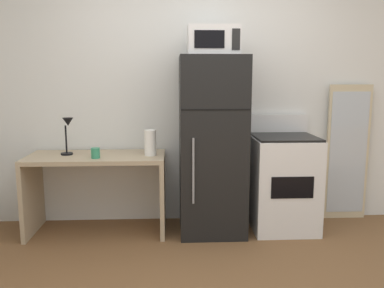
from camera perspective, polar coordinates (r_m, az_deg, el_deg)
name	(u,v)px	position (r m, az deg, el deg)	size (l,w,h in m)	color
wall_back_white	(198,94)	(4.13, 0.87, 7.04)	(5.00, 0.10, 2.60)	silver
desk	(97,178)	(3.94, -13.27, -4.64)	(1.28, 0.59, 0.75)	tan
desk_lamp	(68,130)	(3.93, -17.19, 1.95)	(0.14, 0.12, 0.35)	black
coffee_mug	(96,153)	(3.74, -13.49, -1.26)	(0.08, 0.08, 0.10)	#338C66
paper_towel_roll	(150,143)	(3.78, -5.93, 0.19)	(0.11, 0.11, 0.24)	white
refrigerator	(212,146)	(3.81, 2.86, -0.25)	(0.61, 0.65, 1.67)	black
microwave	(213,41)	(3.75, 3.02, 14.36)	(0.46, 0.35, 0.26)	silver
oven_range	(283,182)	(4.03, 12.75, -5.26)	(0.60, 0.61, 1.10)	white
leaning_mirror	(347,153)	(4.47, 21.11, -1.17)	(0.44, 0.03, 1.40)	#C6B793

